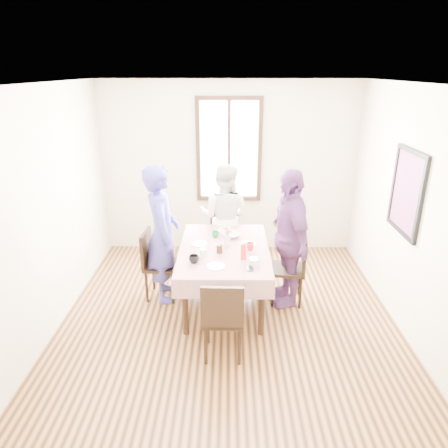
{
  "coord_description": "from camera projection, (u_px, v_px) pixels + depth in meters",
  "views": [
    {
      "loc": [
        -0.01,
        -4.05,
        2.84
      ],
      "look_at": [
        -0.06,
        0.46,
        1.1
      ],
      "focal_mm": 32.53,
      "sensor_mm": 36.0,
      "label": 1
    }
  ],
  "objects": [
    {
      "name": "person_right",
      "position": [
        288.0,
        238.0,
        5.0
      ],
      "size": [
        0.63,
        1.09,
        1.76
      ],
      "primitive_type": "imported",
      "rotation": [
        0.0,
        0.0,
        -1.37
      ],
      "color": "#5D3269",
      "rests_on": "ground"
    },
    {
      "name": "serving_bowl",
      "position": [
        231.0,
        235.0,
        5.32
      ],
      "size": [
        0.29,
        0.29,
        0.05
      ],
      "primitive_type": "imported",
      "rotation": [
        0.0,
        0.0,
        0.36
      ],
      "color": "white",
      "rests_on": "tablecloth"
    },
    {
      "name": "butter_tub",
      "position": [
        254.0,
        262.0,
        4.57
      ],
      "size": [
        0.12,
        0.12,
        0.06
      ],
      "primitive_type": "cylinder",
      "color": "white",
      "rests_on": "tablecloth"
    },
    {
      "name": "mug_flag",
      "position": [
        250.0,
        246.0,
        4.94
      ],
      "size": [
        0.14,
        0.14,
        0.09
      ],
      "primitive_type": "imported",
      "rotation": [
        0.0,
        0.0,
        0.63
      ],
      "color": "red",
      "rests_on": "tablecloth"
    },
    {
      "name": "chair_near",
      "position": [
        223.0,
        317.0,
        4.16
      ],
      "size": [
        0.43,
        0.43,
        0.91
      ],
      "primitive_type": "cube",
      "rotation": [
        0.0,
        0.0,
        -0.02
      ],
      "color": "black",
      "rests_on": "ground"
    },
    {
      "name": "tablecloth",
      "position": [
        224.0,
        248.0,
        5.01
      ],
      "size": [
        1.09,
        1.61,
        0.01
      ],
      "primitive_type": "cube",
      "color": "#51000A",
      "rests_on": "dining_table"
    },
    {
      "name": "ground",
      "position": [
        228.0,
        325.0,
        4.8
      ],
      "size": [
        4.5,
        4.5,
        0.0
      ],
      "primitive_type": "plane",
      "color": "black",
      "rests_on": "ground"
    },
    {
      "name": "plate_right",
      "position": [
        248.0,
        244.0,
        5.1
      ],
      "size": [
        0.2,
        0.2,
        0.01
      ],
      "primitive_type": "cylinder",
      "color": "white",
      "rests_on": "tablecloth"
    },
    {
      "name": "person_left",
      "position": [
        162.0,
        234.0,
        5.1
      ],
      "size": [
        0.55,
        0.72,
        1.77
      ],
      "primitive_type": "imported",
      "rotation": [
        0.0,
        0.0,
        1.77
      ],
      "color": "#3C3793",
      "rests_on": "ground"
    },
    {
      "name": "chair_right",
      "position": [
        288.0,
        269.0,
        5.15
      ],
      "size": [
        0.48,
        0.48,
        0.91
      ],
      "primitive_type": "cube",
      "rotation": [
        0.0,
        0.0,
        1.43
      ],
      "color": "black",
      "rests_on": "ground"
    },
    {
      "name": "back_wall",
      "position": [
        229.0,
        169.0,
        6.42
      ],
      "size": [
        4.0,
        0.0,
        4.0
      ],
      "primitive_type": "plane",
      "rotation": [
        1.57,
        0.0,
        0.0
      ],
      "color": "beige",
      "rests_on": "ground"
    },
    {
      "name": "mug_black",
      "position": [
        194.0,
        259.0,
        4.61
      ],
      "size": [
        0.13,
        0.13,
        0.09
      ],
      "primitive_type": "imported",
      "rotation": [
        0.0,
        0.0,
        0.18
      ],
      "color": "black",
      "rests_on": "tablecloth"
    },
    {
      "name": "plate_far",
      "position": [
        225.0,
        230.0,
        5.54
      ],
      "size": [
        0.2,
        0.2,
        0.01
      ],
      "primitive_type": "cylinder",
      "color": "white",
      "rests_on": "tablecloth"
    },
    {
      "name": "chair_left",
      "position": [
        162.0,
        265.0,
        5.26
      ],
      "size": [
        0.45,
        0.45,
        0.91
      ],
      "primitive_type": "cube",
      "rotation": [
        0.0,
        0.0,
        -1.65
      ],
      "color": "black",
      "rests_on": "ground"
    },
    {
      "name": "person_far",
      "position": [
        225.0,
        217.0,
        5.93
      ],
      "size": [
        0.91,
        0.8,
        1.6
      ],
      "primitive_type": "imported",
      "rotation": [
        0.0,
        0.0,
        2.86
      ],
      "color": "white",
      "rests_on": "ground"
    },
    {
      "name": "butter_lid",
      "position": [
        254.0,
        259.0,
        4.56
      ],
      "size": [
        0.12,
        0.12,
        0.01
      ],
      "primitive_type": "cylinder",
      "color": "blue",
      "rests_on": "butter_tub"
    },
    {
      "name": "juice_carton",
      "position": [
        243.0,
        251.0,
        4.68
      ],
      "size": [
        0.06,
        0.06,
        0.2
      ],
      "primitive_type": "cube",
      "color": "red",
      "rests_on": "tablecloth"
    },
    {
      "name": "art_poster",
      "position": [
        407.0,
        192.0,
        4.5
      ],
      "size": [
        0.04,
        0.76,
        0.96
      ],
      "primitive_type": "cube",
      "color": "red",
      "rests_on": "right_wall"
    },
    {
      "name": "smartphone",
      "position": [
        250.0,
        268.0,
        4.49
      ],
      "size": [
        0.07,
        0.15,
        0.01
      ],
      "primitive_type": "cube",
      "color": "black",
      "rests_on": "tablecloth"
    },
    {
      "name": "mug_green",
      "position": [
        215.0,
        234.0,
        5.33
      ],
      "size": [
        0.13,
        0.13,
        0.07
      ],
      "primitive_type": "imported",
      "rotation": [
        0.0,
        0.0,
        -0.63
      ],
      "color": "#0C7226",
      "rests_on": "tablecloth"
    },
    {
      "name": "drinking_glass",
      "position": [
        203.0,
        253.0,
        4.74
      ],
      "size": [
        0.07,
        0.07,
        0.11
      ],
      "primitive_type": "cylinder",
      "color": "silver",
      "rests_on": "tablecloth"
    },
    {
      "name": "plate_left",
      "position": [
        199.0,
        244.0,
        5.11
      ],
      "size": [
        0.2,
        0.2,
        0.01
      ],
      "primitive_type": "cylinder",
      "color": "white",
      "rests_on": "tablecloth"
    },
    {
      "name": "right_wall",
      "position": [
        417.0,
        218.0,
        4.29
      ],
      "size": [
        0.0,
        4.5,
        4.5
      ],
      "primitive_type": "plane",
      "rotation": [
        1.57,
        0.0,
        -1.57
      ],
      "color": "beige",
      "rests_on": "ground"
    },
    {
      "name": "window_pane",
      "position": [
        229.0,
        150.0,
        6.3
      ],
      "size": [
        0.9,
        0.02,
        1.5
      ],
      "primitive_type": "cube",
      "color": "white",
      "rests_on": "back_wall"
    },
    {
      "name": "jam_jar",
      "position": [
        219.0,
        249.0,
        4.86
      ],
      "size": [
        0.07,
        0.07,
        0.1
      ],
      "primitive_type": "cylinder",
      "color": "black",
      "rests_on": "tablecloth"
    },
    {
      "name": "dining_table",
      "position": [
        224.0,
        276.0,
        5.15
      ],
      "size": [
        0.97,
        1.49,
        0.75
      ],
      "primitive_type": "cube",
      "color": "black",
      "rests_on": "ground"
    },
    {
      "name": "flower_vase",
      "position": [
        227.0,
        241.0,
        5.04
      ],
      "size": [
        0.07,
        0.07,
        0.15
      ],
      "primitive_type": "cylinder",
      "color": "silver",
      "rests_on": "tablecloth"
    },
    {
      "name": "plate_near",
      "position": [
        216.0,
        266.0,
        4.53
      ],
      "size": [
        0.2,
        0.2,
        0.01
      ],
      "primitive_type": "cylinder",
      "color": "white",
      "rests_on": "tablecloth"
    },
    {
      "name": "flower_bunch",
      "position": [
        227.0,
        231.0,
        4.99
      ],
      "size": [
        0.09,
        0.09,
        0.1
      ],
      "primitive_type": null,
      "color": "yellow",
      "rests_on": "flower_vase"
    },
    {
      "name": "window_frame",
      "position": [
        229.0,
        150.0,
        6.29
      ],
      "size": [
        1.02,
        0.06,
        1.62
      ],
      "primitive_type": "cube",
      "color": "black",
      "rests_on": "back_wall"
    },
    {
      "name": "chair_far",
      "position": [
        225.0,
        238.0,
        6.07
      ],
      "size": [
        0.46,
        0.46,
        0.91
      ],
      "primitive_type": "cube",
      "rotation": [
        0.0,
        0.0,
        3.23
      ],
      "color": "black",
      "rests_on": "ground"
    }
  ]
}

